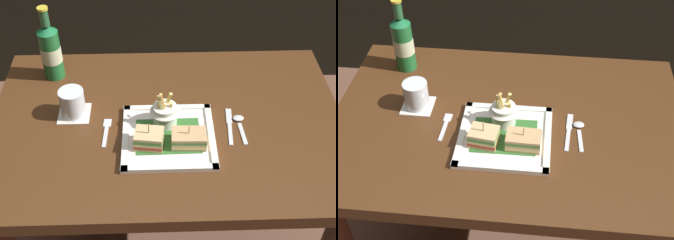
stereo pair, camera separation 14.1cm
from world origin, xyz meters
The scene contains 11 objects.
dining_table centered at (0.00, 0.00, 0.62)m, with size 1.12×0.77×0.73m.
square_plate centered at (0.00, -0.08, 0.74)m, with size 0.28×0.28×0.02m.
sandwich_half_left centered at (-0.06, -0.11, 0.77)m, with size 0.09×0.08×0.08m.
sandwich_half_right centered at (0.06, -0.11, 0.76)m, with size 0.10×0.07×0.07m.
fries_cup centered at (-0.01, -0.02, 0.79)m, with size 0.09×0.09×0.12m.
beer_bottle centered at (-0.39, 0.25, 0.84)m, with size 0.07×0.07×0.27m.
drink_coaster centered at (-0.30, 0.04, 0.73)m, with size 0.10×0.10×0.00m, color silver.
water_glass centered at (-0.30, 0.04, 0.77)m, with size 0.08×0.08×0.09m.
fork centered at (-0.19, -0.04, 0.73)m, with size 0.03×0.12×0.00m.
knife centered at (0.19, -0.02, 0.73)m, with size 0.03×0.17×0.00m.
spoon centered at (0.23, -0.02, 0.73)m, with size 0.04×0.13×0.01m.
Camera 2 is at (0.11, -1.08, 1.72)m, focal length 49.50 mm.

